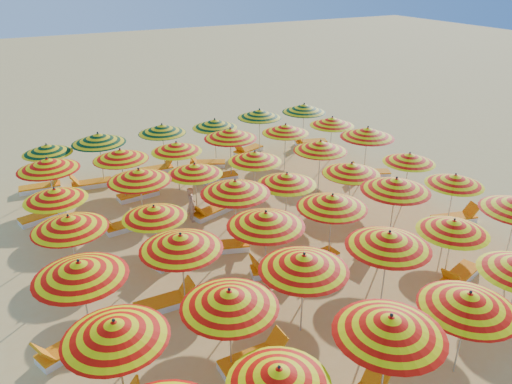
# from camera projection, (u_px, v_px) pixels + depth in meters

# --- Properties ---
(ground) EXTENTS (120.00, 120.00, 0.00)m
(ground) POSITION_uv_depth(u_px,v_px,m) (262.00, 237.00, 18.17)
(ground) COLOR #DEB462
(ground) RESTS_ON ground
(umbrella_1) EXTENTS (2.48, 2.48, 2.19)m
(umbrella_1) POSITION_uv_depth(u_px,v_px,m) (279.00, 376.00, 9.54)
(umbrella_1) COLOR silver
(umbrella_1) RESTS_ON ground
(umbrella_2) EXTENTS (3.06, 3.06, 2.56)m
(umbrella_2) POSITION_uv_depth(u_px,v_px,m) (390.00, 325.00, 10.39)
(umbrella_2) COLOR silver
(umbrella_2) RESTS_ON ground
(umbrella_3) EXTENTS (3.01, 3.01, 2.41)m
(umbrella_3) POSITION_uv_depth(u_px,v_px,m) (469.00, 301.00, 11.34)
(umbrella_3) COLOR silver
(umbrella_3) RESTS_ON ground
(umbrella_6) EXTENTS (2.56, 2.56, 2.44)m
(umbrella_6) POSITION_uv_depth(u_px,v_px,m) (115.00, 330.00, 10.42)
(umbrella_6) COLOR silver
(umbrella_6) RESTS_ON ground
(umbrella_7) EXTENTS (2.77, 2.77, 2.45)m
(umbrella_7) POSITION_uv_depth(u_px,v_px,m) (229.00, 299.00, 11.36)
(umbrella_7) COLOR silver
(umbrella_7) RESTS_ON ground
(umbrella_8) EXTENTS (2.96, 2.96, 2.49)m
(umbrella_8) POSITION_uv_depth(u_px,v_px,m) (304.00, 262.00, 12.66)
(umbrella_8) COLOR silver
(umbrella_8) RESTS_ON ground
(umbrella_9) EXTENTS (3.07, 3.07, 2.51)m
(umbrella_9) POSITION_uv_depth(u_px,v_px,m) (389.00, 240.00, 13.64)
(umbrella_9) COLOR silver
(umbrella_9) RESTS_ON ground
(umbrella_10) EXTENTS (2.55, 2.55, 2.26)m
(umbrella_10) POSITION_uv_depth(u_px,v_px,m) (453.00, 226.00, 14.79)
(umbrella_10) COLOR silver
(umbrella_10) RESTS_ON ground
(umbrella_12) EXTENTS (2.89, 2.89, 2.51)m
(umbrella_12) POSITION_uv_depth(u_px,v_px,m) (80.00, 270.00, 12.33)
(umbrella_12) COLOR silver
(umbrella_12) RESTS_ON ground
(umbrella_13) EXTENTS (2.52, 2.52, 2.46)m
(umbrella_13) POSITION_uv_depth(u_px,v_px,m) (181.00, 242.00, 13.62)
(umbrella_13) COLOR silver
(umbrella_13) RESTS_ON ground
(umbrella_14) EXTENTS (2.39, 2.39, 2.50)m
(umbrella_14) POSITION_uv_depth(u_px,v_px,m) (266.00, 219.00, 14.75)
(umbrella_14) COLOR silver
(umbrella_14) RESTS_ON ground
(umbrella_15) EXTENTS (2.75, 2.75, 2.44)m
(umbrella_15) POSITION_uv_depth(u_px,v_px,m) (332.00, 201.00, 15.95)
(umbrella_15) COLOR silver
(umbrella_15) RESTS_ON ground
(umbrella_16) EXTENTS (2.93, 2.93, 2.53)m
(umbrella_16) POSITION_uv_depth(u_px,v_px,m) (396.00, 185.00, 16.96)
(umbrella_16) COLOR silver
(umbrella_16) RESTS_ON ground
(umbrella_17) EXTENTS (2.72, 2.72, 2.22)m
(umbrella_17) POSITION_uv_depth(u_px,v_px,m) (455.00, 180.00, 18.02)
(umbrella_17) COLOR silver
(umbrella_17) RESTS_ON ground
(umbrella_18) EXTENTS (2.46, 2.46, 2.39)m
(umbrella_18) POSITION_uv_depth(u_px,v_px,m) (69.00, 223.00, 14.75)
(umbrella_18) COLOR silver
(umbrella_18) RESTS_ON ground
(umbrella_19) EXTENTS (2.19, 2.19, 2.19)m
(umbrella_19) POSITION_uv_depth(u_px,v_px,m) (154.00, 212.00, 15.77)
(umbrella_19) COLOR silver
(umbrella_19) RESTS_ON ground
(umbrella_20) EXTENTS (3.09, 3.09, 2.53)m
(umbrella_20) POSITION_uv_depth(u_px,v_px,m) (235.00, 187.00, 16.78)
(umbrella_20) COLOR silver
(umbrella_20) RESTS_ON ground
(umbrella_21) EXTENTS (2.18, 2.18, 2.29)m
(umbrella_21) POSITION_uv_depth(u_px,v_px,m) (287.00, 179.00, 17.92)
(umbrella_21) COLOR silver
(umbrella_21) RESTS_ON ground
(umbrella_22) EXTENTS (2.88, 2.88, 2.34)m
(umbrella_22) POSITION_uv_depth(u_px,v_px,m) (351.00, 169.00, 18.70)
(umbrella_22) COLOR silver
(umbrella_22) RESTS_ON ground
(umbrella_23) EXTENTS (2.38, 2.38, 2.22)m
(umbrella_23) POSITION_uv_depth(u_px,v_px,m) (409.00, 158.00, 19.99)
(umbrella_23) COLOR silver
(umbrella_23) RESTS_ON ground
(umbrella_24) EXTENTS (2.22, 2.22, 2.25)m
(umbrella_24) POSITION_uv_depth(u_px,v_px,m) (55.00, 194.00, 16.82)
(umbrella_24) COLOR silver
(umbrella_24) RESTS_ON ground
(umbrella_25) EXTENTS (2.44, 2.44, 2.45)m
(umbrella_25) POSITION_uv_depth(u_px,v_px,m) (139.00, 175.00, 17.89)
(umbrella_25) COLOR silver
(umbrella_25) RESTS_ON ground
(umbrella_26) EXTENTS (2.66, 2.66, 2.24)m
(umbrella_26) POSITION_uv_depth(u_px,v_px,m) (195.00, 169.00, 18.89)
(umbrella_26) COLOR silver
(umbrella_26) RESTS_ON ground
(umbrella_27) EXTENTS (2.72, 2.72, 2.30)m
(umbrella_27) POSITION_uv_depth(u_px,v_px,m) (255.00, 157.00, 19.94)
(umbrella_27) COLOR silver
(umbrella_27) RESTS_ON ground
(umbrella_28) EXTENTS (2.81, 2.81, 2.40)m
(umbrella_28) POSITION_uv_depth(u_px,v_px,m) (321.00, 146.00, 20.81)
(umbrella_28) COLOR silver
(umbrella_28) RESTS_ON ground
(umbrella_29) EXTENTS (2.52, 2.52, 2.55)m
(umbrella_29) POSITION_uv_depth(u_px,v_px,m) (368.00, 133.00, 22.02)
(umbrella_29) COLOR silver
(umbrella_29) RESTS_ON ground
(umbrella_30) EXTENTS (2.97, 2.97, 2.46)m
(umbrella_30) POSITION_uv_depth(u_px,v_px,m) (48.00, 164.00, 18.82)
(umbrella_30) COLOR silver
(umbrella_30) RESTS_ON ground
(umbrella_31) EXTENTS (2.96, 2.96, 2.36)m
(umbrella_31) POSITION_uv_depth(u_px,v_px,m) (120.00, 155.00, 20.00)
(umbrella_31) COLOR silver
(umbrella_31) RESTS_ON ground
(umbrella_32) EXTENTS (2.35, 2.35, 2.29)m
(umbrella_32) POSITION_uv_depth(u_px,v_px,m) (176.00, 147.00, 21.00)
(umbrella_32) COLOR silver
(umbrella_32) RESTS_ON ground
(umbrella_33) EXTENTS (2.53, 2.53, 2.50)m
(umbrella_33) POSITION_uv_depth(u_px,v_px,m) (230.00, 133.00, 22.02)
(umbrella_33) COLOR silver
(umbrella_33) RESTS_ON ground
(umbrella_34) EXTENTS (2.59, 2.59, 2.33)m
(umbrella_34) POSITION_uv_depth(u_px,v_px,m) (286.00, 129.00, 23.13)
(umbrella_34) COLOR silver
(umbrella_34) RESTS_ON ground
(umbrella_35) EXTENTS (2.52, 2.52, 2.31)m
(umbrella_35) POSITION_uv_depth(u_px,v_px,m) (332.00, 121.00, 24.25)
(umbrella_35) COLOR silver
(umbrella_35) RESTS_ON ground
(umbrella_36) EXTENTS (2.08, 2.08, 2.19)m
(umbrella_36) POSITION_uv_depth(u_px,v_px,m) (47.00, 149.00, 21.03)
(umbrella_36) COLOR silver
(umbrella_36) RESTS_ON ground
(umbrella_37) EXTENTS (2.66, 2.66, 2.46)m
(umbrella_37) POSITION_uv_depth(u_px,v_px,m) (98.00, 138.00, 21.54)
(umbrella_37) COLOR silver
(umbrella_37) RESTS_ON ground
(umbrella_38) EXTENTS (2.24, 2.24, 2.35)m
(umbrella_38) POSITION_uv_depth(u_px,v_px,m) (162.00, 129.00, 23.08)
(umbrella_38) COLOR silver
(umbrella_38) RESTS_ON ground
(umbrella_39) EXTENTS (2.24, 2.24, 2.31)m
(umbrella_39) POSITION_uv_depth(u_px,v_px,m) (215.00, 124.00, 23.94)
(umbrella_39) COLOR silver
(umbrella_39) RESTS_ON ground
(umbrella_40) EXTENTS (2.56, 2.56, 2.38)m
(umbrella_40) POSITION_uv_depth(u_px,v_px,m) (259.00, 114.00, 25.27)
(umbrella_40) COLOR silver
(umbrella_40) RESTS_ON ground
(umbrella_41) EXTENTS (2.43, 2.43, 2.43)m
(umbrella_41) POSITION_uv_depth(u_px,v_px,m) (304.00, 108.00, 26.06)
(umbrella_41) COLOR silver
(umbrella_41) RESTS_ON ground
(lounger_4) EXTENTS (1.74, 0.61, 0.69)m
(lounger_4) POSITION_uv_depth(u_px,v_px,m) (254.00, 359.00, 12.41)
(lounger_4) COLOR white
(lounger_4) RESTS_ON ground
(lounger_5) EXTENTS (1.83, 1.07, 0.69)m
(lounger_5) POSITION_uv_depth(u_px,v_px,m) (459.00, 276.00, 15.65)
(lounger_5) COLOR white
(lounger_5) RESTS_ON ground
(lounger_6) EXTENTS (1.82, 1.18, 0.69)m
(lounger_6) POSITION_uv_depth(u_px,v_px,m) (69.00, 348.00, 12.76)
(lounger_6) COLOR white
(lounger_6) RESTS_ON ground
(lounger_7) EXTENTS (1.74, 0.60, 0.69)m
(lounger_7) POSITION_uv_depth(u_px,v_px,m) (166.00, 302.00, 14.46)
(lounger_7) COLOR white
(lounger_7) RESTS_ON ground
(lounger_8) EXTENTS (1.82, 1.01, 0.69)m
(lounger_8) POSITION_uv_depth(u_px,v_px,m) (276.00, 269.00, 16.00)
(lounger_8) COLOR white
(lounger_8) RESTS_ON ground
(lounger_9) EXTENTS (1.78, 0.76, 0.69)m
(lounger_9) POSITION_uv_depth(u_px,v_px,m) (314.00, 259.00, 16.53)
(lounger_9) COLOR white
(lounger_9) RESTS_ON ground
(lounger_10) EXTENTS (1.82, 1.02, 0.69)m
(lounger_10) POSITION_uv_depth(u_px,v_px,m) (378.00, 243.00, 17.51)
(lounger_10) COLOR white
(lounger_10) RESTS_ON ground
(lounger_11) EXTENTS (1.82, 0.99, 0.69)m
(lounger_11) POSITION_uv_depth(u_px,v_px,m) (455.00, 218.00, 19.16)
(lounger_11) COLOR white
(lounger_11) RESTS_ON ground
(lounger_12) EXTENTS (1.82, 1.20, 0.69)m
(lounger_12) POSITION_uv_depth(u_px,v_px,m) (174.00, 257.00, 16.68)
(lounger_12) COLOR white
(lounger_12) RESTS_ON ground
(lounger_13) EXTENTS (1.83, 1.09, 0.69)m
(lounger_13) POSITION_uv_depth(u_px,v_px,m) (226.00, 246.00, 17.29)
(lounger_13) COLOR white
(lounger_13) RESTS_ON ground
(lounger_14) EXTENTS (1.81, 0.86, 0.69)m
(lounger_14) POSITION_uv_depth(u_px,v_px,m) (269.00, 225.00, 18.64)
(lounger_14) COLOR white
(lounger_14) RESTS_ON ground
(lounger_15) EXTENTS (1.78, 0.74, 0.69)m
(lounger_15) POSITION_uv_depth(u_px,v_px,m) (127.00, 225.00, 18.65)
(lounger_15) COLOR white
(lounger_15) RESTS_ON ground
(lounger_16) EXTENTS (1.83, 1.08, 0.69)m
(lounger_16) POSITION_uv_depth(u_px,v_px,m) (211.00, 211.00, 19.67)
(lounger_16) COLOR white
(lounger_16) RESTS_ON ground
(lounger_17) EXTENTS (1.82, 1.24, 0.69)m
(lounger_17) POSITION_uv_depth(u_px,v_px,m) (370.00, 173.00, 23.21)
(lounger_17) COLOR white
(lounger_17) RESTS_ON ground
(lounger_18) EXTENTS (1.82, 1.01, 0.69)m
(lounger_18) POSITION_uv_depth(u_px,v_px,m) (44.00, 216.00, 19.32)
(lounger_18) COLOR white
(lounger_18) RESTS_ON ground
(lounger_19) EXTENTS (1.79, 0.78, 0.69)m
(lounger_19) POSITION_uv_depth(u_px,v_px,m) (139.00, 194.00, 21.13)
(lounger_19) COLOR white
(lounger_19) RESTS_ON ground
(lounger_20) EXTENTS (1.77, 0.71, 0.69)m
(lounger_20) POSITION_uv_depth(u_px,v_px,m) (218.00, 177.00, 22.77)
(lounger_20) COLOR white
(lounger_20) RESTS_ON ground
(lounger_21) EXTENTS (1.77, 0.71, 0.69)m
(lounger_21) POSITION_uv_depth(u_px,v_px,m) (41.00, 187.00, 21.76)
(lounger_21) COLOR white
(lounger_21) RESTS_ON ground
(lounger_22) EXTENTS (1.78, 0.76, 0.69)m
(lounger_22) POSITION_uv_depth(u_px,v_px,m) (91.00, 184.00, 22.13)
(lounger_22) COLOR white
(lounger_22) RESTS_ON ground
(lounger_23) EXTENTS (1.76, 0.66, 0.69)m
(lounger_23) POSITION_uv_depth(u_px,v_px,m) (156.00, 170.00, 23.61)
(lounger_23) COLOR white
(lounger_23) RESTS_ON ground
(lounger_24) EXTENTS (1.82, 1.26, 0.69)m
(lounger_24) POSITION_uv_depth(u_px,v_px,m) (207.00, 164.00, 24.31)
(lounger_24) COLOR white
(lounger_24) RESTS_ON ground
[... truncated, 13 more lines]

